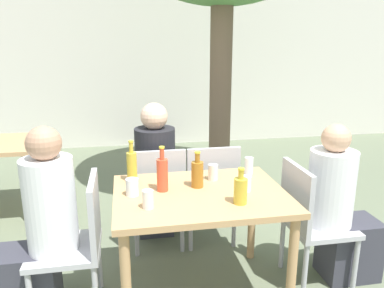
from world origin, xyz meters
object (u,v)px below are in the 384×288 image
at_px(patio_chair_2, 158,192).
at_px(oil_cruet_3, 132,166).
at_px(person_seated_1, 340,213).
at_px(drinking_glass_3, 148,199).
at_px(person_seated_0, 39,235).
at_px(dining_table_front, 200,206).
at_px(soda_bottle_2, 162,174).
at_px(patio_chair_3, 210,188).
at_px(drinking_glass_1, 249,166).
at_px(drinking_glass_4, 246,184).
at_px(oil_cruet_1, 240,190).
at_px(patio_chair_1, 309,217).
at_px(person_seated_2, 155,177).
at_px(amber_bottle_0, 198,173).
at_px(patio_chair_0, 78,238).
at_px(drinking_glass_0, 132,187).
at_px(drinking_glass_2, 213,172).

height_order(patio_chair_2, oil_cruet_3, oil_cruet_3).
xyz_separation_m(person_seated_1, drinking_glass_3, (-1.39, -0.19, 0.30)).
bearing_deg(person_seated_0, dining_table_front, 90.00).
xyz_separation_m(patio_chair_2, drinking_glass_3, (-0.13, -0.85, 0.31)).
bearing_deg(soda_bottle_2, patio_chair_3, 51.59).
height_order(drinking_glass_1, drinking_glass_4, drinking_glass_1).
xyz_separation_m(oil_cruet_1, oil_cruet_3, (-0.64, 0.50, 0.03)).
xyz_separation_m(patio_chair_2, oil_cruet_3, (-0.21, -0.38, 0.37)).
relative_size(patio_chair_3, drinking_glass_3, 7.99).
bearing_deg(patio_chair_1, oil_cruet_3, 76.97).
relative_size(person_seated_2, amber_bottle_0, 4.95).
xyz_separation_m(soda_bottle_2, oil_cruet_3, (-0.19, 0.21, -0.00)).
bearing_deg(drinking_glass_4, person_seated_1, 2.62).
bearing_deg(soda_bottle_2, dining_table_front, -16.99).
xyz_separation_m(patio_chair_0, drinking_glass_1, (1.23, 0.29, 0.32)).
relative_size(person_seated_2, drinking_glass_1, 9.76).
bearing_deg(amber_bottle_0, patio_chair_0, -172.99).
relative_size(soda_bottle_2, drinking_glass_0, 2.73).
height_order(drinking_glass_1, drinking_glass_3, drinking_glass_1).
bearing_deg(drinking_glass_4, patio_chair_0, 178.25).
bearing_deg(drinking_glass_0, drinking_glass_1, 16.44).
bearing_deg(patio_chair_2, patio_chair_3, -180.00).
bearing_deg(person_seated_0, drinking_glass_2, 100.40).
xyz_separation_m(person_seated_1, oil_cruet_1, (-0.83, -0.22, 0.33)).
height_order(soda_bottle_2, drinking_glass_3, soda_bottle_2).
bearing_deg(patio_chair_1, patio_chair_2, 57.11).
xyz_separation_m(patio_chair_3, drinking_glass_2, (-0.09, -0.45, 0.31)).
xyz_separation_m(patio_chair_0, person_seated_2, (0.57, 0.89, 0.05)).
bearing_deg(drinking_glass_2, oil_cruet_3, 172.97).
height_order(patio_chair_3, drinking_glass_4, patio_chair_3).
bearing_deg(person_seated_0, oil_cruet_3, 115.49).
height_order(dining_table_front, person_seated_2, person_seated_2).
relative_size(patio_chair_1, amber_bottle_0, 3.60).
xyz_separation_m(patio_chair_3, person_seated_2, (-0.45, 0.23, 0.05)).
height_order(patio_chair_3, drinking_glass_1, patio_chair_3).
bearing_deg(patio_chair_2, amber_bottle_0, 112.25).
height_order(patio_chair_1, amber_bottle_0, amber_bottle_0).
relative_size(oil_cruet_3, drinking_glass_4, 2.90).
bearing_deg(patio_chair_1, person_seated_1, -90.00).
height_order(dining_table_front, amber_bottle_0, amber_bottle_0).
relative_size(person_seated_0, person_seated_2, 1.01).
height_order(patio_chair_1, drinking_glass_2, patio_chair_1).
relative_size(patio_chair_3, person_seated_2, 0.73).
bearing_deg(person_seated_0, patio_chair_3, 117.76).
height_order(patio_chair_1, drinking_glass_3, patio_chair_1).
distance_m(drinking_glass_2, drinking_glass_4, 0.30).
bearing_deg(oil_cruet_1, person_seated_0, 170.07).
bearing_deg(oil_cruet_1, drinking_glass_1, 65.85).
bearing_deg(drinking_glass_0, dining_table_front, -3.88).
distance_m(patio_chair_1, person_seated_2, 1.36).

